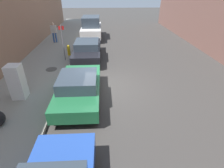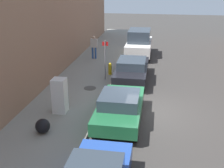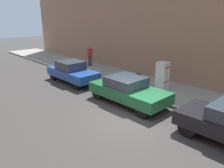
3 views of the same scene
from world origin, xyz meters
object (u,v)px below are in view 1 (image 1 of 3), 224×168
(parked_sedan_green, at_px, (79,87))
(parked_van_white, at_px, (91,28))
(discarded_refrigerator, at_px, (17,82))
(pedestrian_walking_far, at_px, (54,31))
(parked_sedan_dark, at_px, (87,49))
(street_sign_post, at_px, (63,41))
(fire_hydrant, at_px, (69,50))

(parked_sedan_green, distance_m, parked_van_white, 11.59)
(discarded_refrigerator, xyz_separation_m, pedestrian_walking_far, (-0.53, 9.47, 0.22))
(pedestrian_walking_far, distance_m, parked_van_white, 3.88)
(parked_sedan_dark, bearing_deg, street_sign_post, -159.82)
(pedestrian_walking_far, bearing_deg, parked_sedan_dark, 87.54)
(pedestrian_walking_far, distance_m, parked_sedan_green, 10.23)
(parked_sedan_green, height_order, parked_van_white, parked_van_white)
(parked_sedan_dark, bearing_deg, fire_hydrant, 163.60)
(street_sign_post, relative_size, pedestrian_walking_far, 1.37)
(street_sign_post, relative_size, parked_sedan_green, 0.57)
(parked_sedan_green, height_order, parked_sedan_dark, parked_sedan_dark)
(discarded_refrigerator, height_order, parked_sedan_green, discarded_refrigerator)
(street_sign_post, bearing_deg, pedestrian_walking_far, 110.66)
(fire_hydrant, relative_size, parked_sedan_dark, 0.17)
(parked_sedan_dark, xyz_separation_m, parked_van_white, (-0.00, 6.05, 0.34))
(parked_sedan_green, bearing_deg, parked_sedan_dark, 90.00)
(discarded_refrigerator, distance_m, pedestrian_walking_far, 9.49)
(discarded_refrigerator, bearing_deg, pedestrian_walking_far, 93.21)
(pedestrian_walking_far, bearing_deg, parked_sedan_green, 67.51)
(street_sign_post, height_order, parked_sedan_dark, street_sign_post)
(discarded_refrigerator, height_order, street_sign_post, street_sign_post)
(street_sign_post, xyz_separation_m, fire_hydrant, (0.11, 1.02, -0.97))
(parked_sedan_green, bearing_deg, street_sign_post, 107.77)
(street_sign_post, distance_m, fire_hydrant, 1.41)
(pedestrian_walking_far, xyz_separation_m, parked_van_white, (3.36, 1.93, -0.12))
(discarded_refrigerator, height_order, fire_hydrant, discarded_refrigerator)
(discarded_refrigerator, relative_size, parked_van_white, 0.35)
(parked_van_white, bearing_deg, pedestrian_walking_far, -150.07)
(street_sign_post, distance_m, parked_van_white, 6.83)
(discarded_refrigerator, relative_size, street_sign_post, 0.67)
(discarded_refrigerator, height_order, parked_sedan_dark, discarded_refrigerator)
(pedestrian_walking_far, relative_size, parked_van_white, 0.38)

